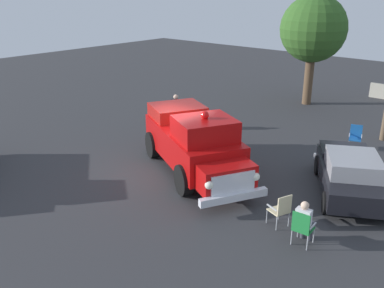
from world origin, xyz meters
TOP-DOWN VIEW (x-y plane):
  - ground_plane at (0.00, 0.00)m, footprint 60.00×60.00m
  - vintage_fire_truck at (0.86, 0.40)m, footprint 6.28×4.67m
  - classic_hot_rod at (5.81, 2.44)m, footprint 3.79×4.70m
  - lawn_chair_near_truck at (6.06, -1.33)m, footprint 0.55×0.54m
  - lawn_chair_by_car at (5.18, -0.86)m, footprint 0.64×0.64m
  - lawn_chair_spare at (4.40, 6.65)m, footprint 0.63×0.63m
  - spectator_seated at (6.05, -1.20)m, footprint 0.42×0.56m
  - spectator_standing at (-3.12, 3.68)m, footprint 0.64×0.28m
  - oak_tree_right at (-0.48, 11.98)m, footprint 3.66×3.66m

SIDE VIEW (x-z plane):
  - ground_plane at x=0.00m, z-range 0.00..0.00m
  - lawn_chair_near_truck at x=6.06m, z-range 0.08..1.10m
  - lawn_chair_by_car at x=5.18m, z-range 0.08..1.10m
  - lawn_chair_spare at x=4.40m, z-range 0.08..1.10m
  - spectator_seated at x=6.05m, z-range 0.05..1.34m
  - classic_hot_rod at x=5.81m, z-range 0.02..1.48m
  - spectator_standing at x=-3.12m, z-range 0.13..1.80m
  - vintage_fire_truck at x=0.86m, z-range -0.10..2.49m
  - oak_tree_right at x=-0.48m, z-range 1.17..7.26m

